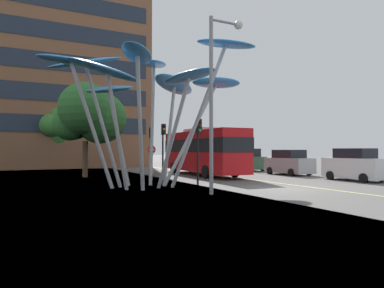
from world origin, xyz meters
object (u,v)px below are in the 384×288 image
(traffic_light_kerb_far, at_px, (163,139))
(car_far_side, at_px, (189,158))
(red_bus, at_px, (203,150))
(traffic_light_kerb_near, at_px, (199,137))
(car_parked_mid, at_px, (289,163))
(traffic_light_island_mid, at_px, (151,141))
(no_entry_sign, at_px, (152,156))
(car_side_street, at_px, (208,159))
(street_lamp, at_px, (218,81))
(car_parked_far, at_px, (248,160))
(car_parked_near, at_px, (355,165))
(leaf_sculpture, at_px, (149,81))

(traffic_light_kerb_far, distance_m, car_far_side, 20.91)
(red_bus, height_order, traffic_light_kerb_near, traffic_light_kerb_near)
(car_parked_mid, bearing_deg, red_bus, 155.79)
(traffic_light_island_mid, bearing_deg, no_entry_sign, -109.26)
(car_side_street, relative_size, street_lamp, 0.47)
(car_parked_mid, xyz_separation_m, car_parked_far, (0.51, 6.42, 0.04))
(traffic_light_kerb_far, distance_m, street_lamp, 10.12)
(red_bus, relative_size, car_far_side, 2.66)
(car_far_side, bearing_deg, traffic_light_island_mid, -125.67)
(no_entry_sign, bearing_deg, car_parked_near, -35.32)
(car_parked_mid, bearing_deg, car_far_side, 88.86)
(leaf_sculpture, bearing_deg, street_lamp, -70.13)
(car_parked_near, bearing_deg, car_parked_mid, 90.84)
(car_side_street, height_order, street_lamp, street_lamp)
(car_parked_near, relative_size, car_parked_far, 1.10)
(leaf_sculpture, height_order, street_lamp, street_lamp)
(leaf_sculpture, height_order, traffic_light_island_mid, leaf_sculpture)
(red_bus, relative_size, street_lamp, 1.35)
(red_bus, height_order, traffic_light_island_mid, traffic_light_island_mid)
(car_far_side, height_order, no_entry_sign, no_entry_sign)
(car_side_street, height_order, car_far_side, car_side_street)
(car_far_side, bearing_deg, red_bus, -112.81)
(car_parked_near, distance_m, street_lamp, 12.70)
(car_parked_near, relative_size, no_entry_sign, 1.74)
(car_parked_far, distance_m, street_lamp, 19.41)
(leaf_sculpture, relative_size, no_entry_sign, 5.08)
(car_parked_far, height_order, car_side_street, car_parked_far)
(car_parked_mid, distance_m, car_side_street, 13.84)
(leaf_sculpture, bearing_deg, red_bus, 42.06)
(traffic_light_island_mid, distance_m, car_far_side, 18.88)
(no_entry_sign, bearing_deg, red_bus, 12.10)
(car_parked_far, relative_size, no_entry_sign, 1.59)
(leaf_sculpture, height_order, car_far_side, leaf_sculpture)
(no_entry_sign, bearing_deg, car_far_side, 56.18)
(traffic_light_island_mid, xyz_separation_m, car_parked_near, (10.66, -10.39, -1.74))
(car_side_street, bearing_deg, traffic_light_kerb_near, -121.29)
(leaf_sculpture, relative_size, car_parked_mid, 2.93)
(car_parked_far, distance_m, no_entry_sign, 12.71)
(traffic_light_kerb_near, distance_m, car_parked_near, 11.12)
(car_parked_near, xyz_separation_m, car_side_street, (0.11, 20.04, -0.01))
(traffic_light_kerb_near, height_order, car_parked_mid, traffic_light_kerb_near)
(car_parked_near, bearing_deg, car_far_side, 89.34)
(car_parked_near, bearing_deg, traffic_light_kerb_near, 168.84)
(traffic_light_kerb_near, xyz_separation_m, car_parked_far, (11.20, 10.49, -1.77))
(traffic_light_island_mid, bearing_deg, street_lamp, -95.41)
(no_entry_sign, bearing_deg, street_lamp, -92.09)
(car_far_side, distance_m, no_entry_sign, 21.12)
(car_far_side, bearing_deg, street_lamp, -113.79)
(traffic_light_island_mid, height_order, car_parked_near, traffic_light_island_mid)
(car_parked_mid, bearing_deg, car_parked_near, -89.16)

